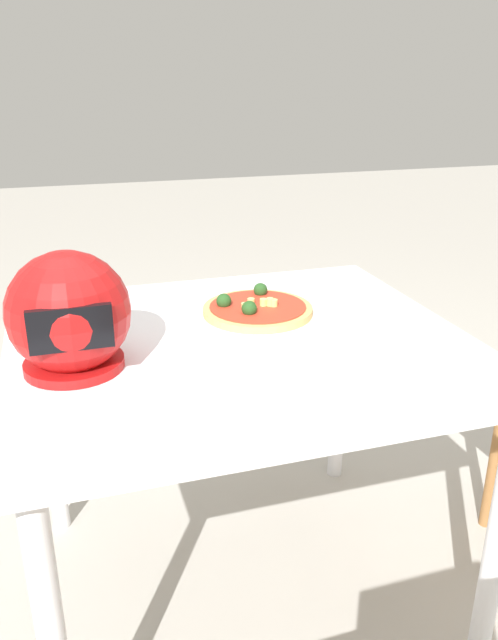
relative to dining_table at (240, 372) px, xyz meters
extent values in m
plane|color=#B2ADA3|center=(0.00, 0.00, -0.65)|extent=(14.00, 14.00, 0.00)
cube|color=white|center=(0.00, 0.00, 0.07)|extent=(1.04, 0.92, 0.03)
cylinder|color=white|center=(-0.46, -0.40, -0.30)|extent=(0.05, 0.05, 0.71)
cylinder|color=white|center=(0.46, -0.40, -0.30)|extent=(0.05, 0.05, 0.71)
cylinder|color=white|center=(-0.46, 0.40, -0.30)|extent=(0.05, 0.05, 0.71)
cylinder|color=white|center=(-0.08, -0.11, 0.09)|extent=(0.31, 0.31, 0.01)
cylinder|color=tan|center=(-0.08, -0.11, 0.11)|extent=(0.27, 0.27, 0.02)
cylinder|color=red|center=(-0.08, -0.11, 0.12)|extent=(0.24, 0.24, 0.00)
sphere|color=#234C1E|center=(-0.11, -0.19, 0.13)|extent=(0.04, 0.04, 0.04)
sphere|color=#234C1E|center=(-0.04, -0.07, 0.13)|extent=(0.04, 0.04, 0.04)
sphere|color=#234C1E|center=(0.00, -0.14, 0.13)|extent=(0.04, 0.04, 0.04)
cylinder|color=#E0D172|center=(-0.07, -0.12, 0.13)|extent=(0.03, 0.03, 0.02)
cylinder|color=#E0D172|center=(-0.09, -0.11, 0.13)|extent=(0.03, 0.03, 0.02)
cylinder|color=#E0D172|center=(-0.12, -0.10, 0.13)|extent=(0.02, 0.02, 0.02)
cylinder|color=#E0D172|center=(-0.04, -0.10, 0.13)|extent=(0.02, 0.02, 0.01)
cylinder|color=#E0D172|center=(-0.11, -0.10, 0.13)|extent=(0.02, 0.02, 0.02)
sphere|color=#B21414|center=(0.37, 0.05, 0.21)|extent=(0.25, 0.25, 0.25)
cylinder|color=#B21414|center=(0.37, 0.05, 0.10)|extent=(0.20, 0.20, 0.02)
cube|color=black|center=(0.37, 0.16, 0.22)|extent=(0.15, 0.02, 0.08)
cylinder|color=#996638|center=(-0.80, -0.02, -0.43)|extent=(0.04, 0.04, 0.43)
camera|label=1|loc=(0.37, 1.28, 0.65)|focal=35.15mm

